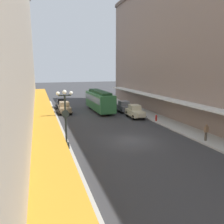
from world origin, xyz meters
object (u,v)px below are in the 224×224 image
at_px(parked_car_2, 62,103).
at_px(pedestrian_1, 50,139).
at_px(parked_car_3, 123,106).
at_px(streetcar, 100,100).
at_px(fire_hydrant, 156,118).
at_px(pedestrian_0, 206,132).
at_px(parked_car_1, 65,107).
at_px(parked_car_0, 135,111).
at_px(lamp_post_with_clock, 66,117).

bearing_deg(parked_car_2, pedestrian_1, -98.56).
height_order(parked_car_3, streetcar, streetcar).
height_order(parked_car_2, fire_hydrant, parked_car_2).
distance_m(pedestrian_0, pedestrian_1, 14.71).
relative_size(parked_car_3, fire_hydrant, 5.22).
xyz_separation_m(parked_car_1, parked_car_2, (0.04, 4.68, 0.00)).
height_order(parked_car_2, streetcar, streetcar).
height_order(parked_car_1, parked_car_2, same).
bearing_deg(pedestrian_1, streetcar, 61.09).
xyz_separation_m(parked_car_3, pedestrian_1, (-12.54, -14.44, 0.07)).
bearing_deg(parked_car_3, pedestrian_1, -130.99).
bearing_deg(pedestrian_0, parked_car_3, 96.54).
xyz_separation_m(parked_car_0, streetcar, (-3.63, 6.36, 0.96)).
relative_size(parked_car_3, pedestrian_1, 2.56).
bearing_deg(fire_hydrant, pedestrian_0, -87.49).
bearing_deg(fire_hydrant, lamp_post_with_clock, -152.32).
height_order(parked_car_1, streetcar, streetcar).
height_order(streetcar, fire_hydrant, streetcar).
xyz_separation_m(parked_car_0, parked_car_3, (0.01, 4.67, 0.00)).
bearing_deg(lamp_post_with_clock, parked_car_3, 52.86).
relative_size(parked_car_3, pedestrian_0, 2.61).
relative_size(parked_car_3, streetcar, 0.44).
relative_size(parked_car_3, lamp_post_with_clock, 0.83).
relative_size(lamp_post_with_clock, fire_hydrant, 6.29).
bearing_deg(fire_hydrant, parked_car_0, 114.67).
bearing_deg(parked_car_2, lamp_post_with_clock, -94.84).
relative_size(fire_hydrant, pedestrian_1, 0.49).
bearing_deg(pedestrian_0, streetcar, 106.67).
relative_size(parked_car_1, lamp_post_with_clock, 0.83).
height_order(parked_car_3, fire_hydrant, parked_car_3).
height_order(fire_hydrant, pedestrian_1, pedestrian_1).
height_order(parked_car_0, parked_car_2, same).
xyz_separation_m(parked_car_0, parked_car_2, (-9.38, 11.16, 0.00)).
distance_m(streetcar, fire_hydrant, 11.15).
relative_size(parked_car_0, streetcar, 0.45).
bearing_deg(parked_car_0, fire_hydrant, -65.33).
height_order(parked_car_1, pedestrian_1, parked_car_1).
bearing_deg(parked_car_0, lamp_post_with_clock, -137.88).
height_order(parked_car_2, pedestrian_0, parked_car_2).
bearing_deg(parked_car_1, parked_car_2, 89.55).
bearing_deg(streetcar, pedestrian_0, -73.33).
bearing_deg(fire_hydrant, parked_car_2, 126.91).
distance_m(streetcar, pedestrian_0, 19.51).
height_order(parked_car_1, fire_hydrant, parked_car_1).
xyz_separation_m(lamp_post_with_clock, pedestrian_1, (-1.35, 0.34, -1.97)).
distance_m(parked_car_1, lamp_post_with_clock, 16.80).
height_order(pedestrian_0, pedestrian_1, pedestrian_1).
distance_m(parked_car_2, parked_car_3, 11.41).
height_order(parked_car_2, lamp_post_with_clock, lamp_post_with_clock).
xyz_separation_m(streetcar, pedestrian_1, (-8.90, -16.12, -0.89)).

